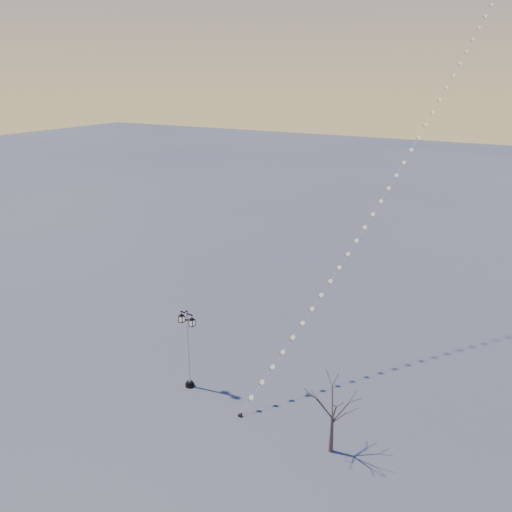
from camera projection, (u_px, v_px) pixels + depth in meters
The scene contains 4 objects.
ground at pixel (220, 408), 34.73m from camera, with size 300.00×300.00×0.00m, color #5F6260.
street_lamp at pixel (188, 345), 36.17m from camera, with size 1.44×0.63×5.69m.
bare_tree at pixel (333, 407), 29.90m from camera, with size 2.52×2.52×4.18m.
kite_train at pixel (413, 126), 41.70m from camera, with size 9.61×37.67×33.13m.
Camera 1 is at (16.73, -24.65, 20.48)m, focal length 38.09 mm.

